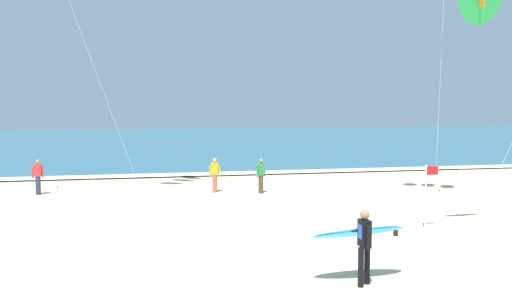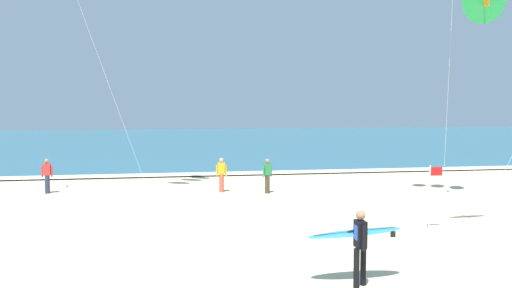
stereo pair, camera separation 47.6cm
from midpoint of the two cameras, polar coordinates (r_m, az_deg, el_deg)
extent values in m
cube|color=#2D6075|center=(59.74, -9.75, 0.32)|extent=(160.00, 60.00, 0.08)
cube|color=white|center=(30.19, -7.97, -3.30)|extent=(160.00, 1.44, 0.01)
cylinder|color=black|center=(11.98, 10.24, -13.13)|extent=(0.13, 0.13, 0.88)
cylinder|color=black|center=(12.20, 10.93, -12.82)|extent=(0.13, 0.13, 0.88)
cube|color=black|center=(11.89, 10.63, -9.56)|extent=(0.20, 0.34, 0.60)
cube|color=blue|center=(11.85, 10.16, -9.41)|extent=(0.01, 0.20, 0.32)
sphere|color=#A87A59|center=(11.80, 10.66, -7.58)|extent=(0.21, 0.21, 0.21)
cylinder|color=black|center=(11.70, 11.06, -10.01)|extent=(0.09, 0.09, 0.56)
cylinder|color=black|center=(12.08, 10.23, -8.81)|extent=(0.09, 0.09, 0.26)
cylinder|color=black|center=(12.17, 9.80, -9.34)|extent=(0.25, 0.08, 0.14)
ellipsoid|color=#3399D8|center=(12.23, 9.99, -9.46)|extent=(2.21, 0.55, 0.21)
cube|color=#333333|center=(12.22, 9.99, -9.29)|extent=(1.94, 0.03, 0.13)
cube|color=#262628|center=(12.61, 13.96, -9.43)|extent=(0.12, 0.01, 0.14)
cylinder|color=silver|center=(24.37, 18.94, 6.45)|extent=(1.40, 2.01, 9.90)
cylinder|color=brown|center=(25.86, 18.88, -4.81)|extent=(0.06, 0.06, 0.10)
cylinder|color=silver|center=(25.38, -17.68, 7.68)|extent=(4.03, 2.75, 11.06)
cylinder|color=brown|center=(27.24, -21.33, -4.43)|extent=(0.06, 0.06, 0.10)
cone|color=green|center=(17.60, 22.45, 14.35)|extent=(1.50, 0.45, 1.48)
cube|color=orange|center=(17.57, 22.44, 13.90)|extent=(0.04, 0.54, 0.24)
cylinder|color=#D8593F|center=(24.28, -5.08, -4.30)|extent=(0.22, 0.22, 0.84)
cube|color=gold|center=(24.18, -5.09, -2.68)|extent=(0.35, 0.24, 0.54)
sphere|color=tan|center=(24.14, -5.10, -1.78)|extent=(0.20, 0.20, 0.20)
cylinder|color=gold|center=(24.22, -5.58, -2.91)|extent=(0.08, 0.08, 0.50)
cylinder|color=gold|center=(24.18, -4.59, -2.92)|extent=(0.08, 0.08, 0.50)
cylinder|color=#2D334C|center=(25.62, -23.20, -4.17)|extent=(0.22, 0.22, 0.84)
cube|color=red|center=(25.53, -23.24, -2.64)|extent=(0.33, 0.21, 0.54)
sphere|color=#A87A59|center=(25.49, -23.27, -1.79)|extent=(0.20, 0.20, 0.20)
cylinder|color=red|center=(25.48, -22.78, -2.87)|extent=(0.08, 0.08, 0.50)
cylinder|color=red|center=(25.60, -23.69, -2.86)|extent=(0.08, 0.08, 0.50)
cylinder|color=#4C3D2D|center=(23.93, -0.04, -4.40)|extent=(0.22, 0.22, 0.84)
cube|color=#339351|center=(23.84, -0.04, -2.76)|extent=(0.37, 0.30, 0.54)
sphere|color=#A87A59|center=(23.80, -0.04, -1.85)|extent=(0.20, 0.20, 0.20)
cylinder|color=#339351|center=(23.73, -0.44, -3.04)|extent=(0.08, 0.08, 0.50)
cylinder|color=#339351|center=(23.98, 0.36, -2.96)|extent=(0.08, 0.08, 0.50)
cylinder|color=silver|center=(17.79, 17.30, -5.53)|extent=(0.05, 0.05, 2.10)
cube|color=red|center=(17.78, 17.98, -2.78)|extent=(0.40, 0.02, 0.28)
camera|label=1|loc=(0.24, -90.93, -0.07)|focal=36.61mm
camera|label=2|loc=(0.24, 89.07, 0.07)|focal=36.61mm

